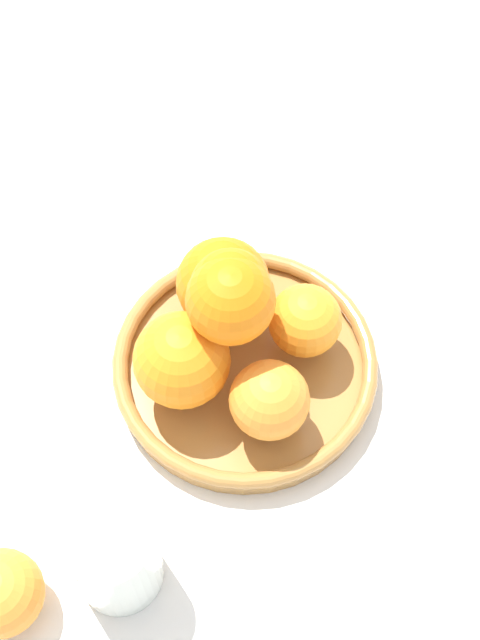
% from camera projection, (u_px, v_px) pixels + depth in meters
% --- Properties ---
extents(ground_plane, '(4.00, 4.00, 0.00)m').
position_uv_depth(ground_plane, '(240.00, 374.00, 0.82)').
color(ground_plane, white).
extents(fruit_bowl, '(0.24, 0.24, 0.03)m').
position_uv_depth(fruit_bowl, '(240.00, 366.00, 0.81)').
color(fruit_bowl, '#A57238').
rests_on(fruit_bowl, ground_plane).
extents(orange_pile, '(0.18, 0.18, 0.14)m').
position_uv_depth(orange_pile, '(226.00, 323.00, 0.75)').
color(orange_pile, orange).
rests_on(orange_pile, fruit_bowl).
extents(drinking_glass, '(0.07, 0.07, 0.10)m').
position_uv_depth(drinking_glass, '(108.00, 556.00, 0.69)').
color(drinking_glass, silver).
rests_on(drinking_glass, ground_plane).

